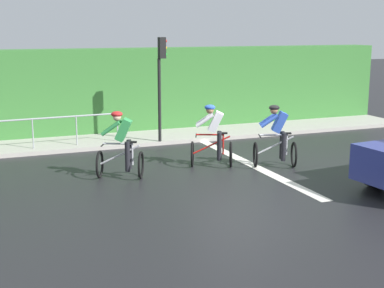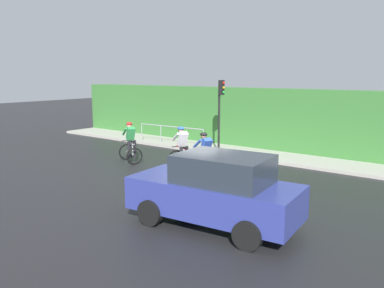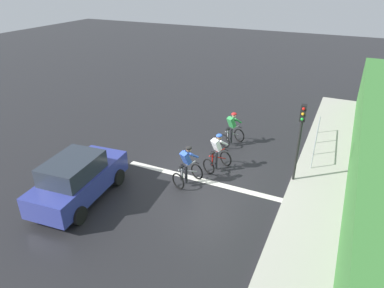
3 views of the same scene
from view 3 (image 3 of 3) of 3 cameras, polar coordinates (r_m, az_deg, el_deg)
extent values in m
plane|color=black|center=(14.34, 2.29, -5.56)|extent=(80.00, 80.00, 0.00)
cube|color=#ADA89E|center=(15.24, 21.72, -5.29)|extent=(2.80, 20.82, 0.12)
cube|color=tan|center=(15.13, 25.25, -5.07)|extent=(0.44, 20.82, 0.66)
cube|color=#387533|center=(14.64, 27.25, -1.49)|extent=(1.10, 20.82, 2.93)
cube|color=silver|center=(14.13, 1.87, -6.06)|extent=(7.00, 0.30, 0.01)
torus|color=black|center=(17.30, 7.80, 1.44)|extent=(0.64, 0.34, 0.68)
torus|color=black|center=(16.63, 5.39, 0.49)|extent=(0.64, 0.34, 0.68)
cylinder|color=silver|center=(16.85, 6.66, 1.74)|extent=(0.46, 0.91, 0.51)
cylinder|color=silver|center=(16.64, 5.93, 1.54)|extent=(0.04, 0.04, 0.55)
cylinder|color=silver|center=(16.77, 6.83, 2.64)|extent=(0.34, 0.66, 0.04)
cube|color=black|center=(16.52, 5.98, 2.47)|extent=(0.18, 0.24, 0.04)
cylinder|color=black|center=(17.02, 7.67, 2.87)|extent=(0.39, 0.21, 0.03)
cube|color=green|center=(16.53, 6.53, 3.60)|extent=(0.45, 0.50, 0.57)
sphere|color=beige|center=(16.52, 6.96, 4.72)|extent=(0.20, 0.20, 0.20)
ellipsoid|color=red|center=(16.49, 6.97, 4.94)|extent=(0.34, 0.36, 0.14)
cylinder|color=black|center=(16.80, 5.88, 1.64)|extent=(0.12, 0.12, 0.74)
cylinder|color=black|center=(16.65, 6.47, 1.36)|extent=(0.12, 0.12, 0.74)
cylinder|color=green|center=(16.81, 6.83, 4.17)|extent=(0.28, 0.47, 0.37)
cylinder|color=green|center=(16.61, 7.62, 3.84)|extent=(0.28, 0.47, 0.37)
torus|color=black|center=(15.09, 5.59, -2.42)|extent=(0.65, 0.33, 0.68)
torus|color=black|center=(14.45, 2.77, -3.71)|extent=(0.65, 0.33, 0.68)
cylinder|color=red|center=(14.64, 4.24, -2.20)|extent=(0.44, 0.92, 0.51)
cylinder|color=red|center=(14.44, 3.38, -2.50)|extent=(0.04, 0.04, 0.55)
cylinder|color=red|center=(14.54, 4.42, -1.19)|extent=(0.33, 0.67, 0.04)
cube|color=black|center=(14.30, 3.41, -1.47)|extent=(0.18, 0.24, 0.04)
cylinder|color=black|center=(14.79, 5.40, -0.85)|extent=(0.40, 0.20, 0.03)
cube|color=white|center=(14.29, 4.03, -0.16)|extent=(0.44, 0.50, 0.57)
sphere|color=#9E7051|center=(14.25, 4.51, 1.14)|extent=(0.20, 0.20, 0.20)
ellipsoid|color=#264CB2|center=(14.22, 4.52, 1.39)|extent=(0.33, 0.35, 0.14)
cylinder|color=black|center=(14.60, 3.34, -2.35)|extent=(0.12, 0.12, 0.74)
cylinder|color=black|center=(14.45, 4.00, -2.69)|extent=(0.12, 0.12, 0.74)
cylinder|color=white|center=(14.55, 4.40, 0.58)|extent=(0.28, 0.47, 0.37)
cylinder|color=white|center=(14.35, 5.30, 0.16)|extent=(0.28, 0.47, 0.37)
torus|color=black|center=(14.08, 0.81, -4.58)|extent=(0.66, 0.30, 0.68)
torus|color=black|center=(13.49, -2.30, -6.13)|extent=(0.66, 0.30, 0.68)
cylinder|color=silver|center=(13.65, -0.71, -4.45)|extent=(0.40, 0.94, 0.51)
cylinder|color=silver|center=(13.46, -1.67, -4.82)|extent=(0.04, 0.04, 0.55)
cylinder|color=silver|center=(13.54, -0.56, -3.38)|extent=(0.30, 0.68, 0.04)
cube|color=black|center=(13.31, -1.68, -3.74)|extent=(0.17, 0.24, 0.04)
cylinder|color=black|center=(13.76, 0.52, -2.95)|extent=(0.40, 0.18, 0.03)
cube|color=#2D51B7|center=(13.28, -1.05, -2.32)|extent=(0.43, 0.49, 0.57)
sphere|color=#9E7051|center=(13.22, -0.57, -0.92)|extent=(0.20, 0.20, 0.20)
ellipsoid|color=black|center=(13.19, -0.57, -0.65)|extent=(0.32, 0.35, 0.14)
cylinder|color=black|center=(13.61, -1.69, -4.63)|extent=(0.12, 0.12, 0.74)
cylinder|color=black|center=(13.46, -1.00, -5.02)|extent=(0.12, 0.12, 0.74)
cylinder|color=#2D51B7|center=(13.52, -0.62, -1.47)|extent=(0.26, 0.48, 0.37)
cylinder|color=#2D51B7|center=(13.32, 0.32, -1.94)|extent=(0.26, 0.48, 0.37)
cube|color=navy|center=(13.43, -18.07, -5.95)|extent=(2.07, 4.24, 0.80)
cube|color=#262D38|center=(12.90, -19.17, -3.75)|extent=(1.69, 2.26, 0.66)
cylinder|color=black|center=(14.92, -17.59, -4.10)|extent=(0.28, 0.66, 0.64)
cylinder|color=black|center=(14.06, -12.08, -5.39)|extent=(0.28, 0.66, 0.64)
cylinder|color=black|center=(13.36, -23.97, -9.22)|extent=(0.28, 0.66, 0.64)
cylinder|color=black|center=(12.39, -18.17, -11.15)|extent=(0.28, 0.66, 0.64)
cube|color=#EAEACC|center=(15.03, -15.22, -1.43)|extent=(0.29, 0.11, 0.16)
cube|color=#EAEACC|center=(14.51, -11.88, -2.09)|extent=(0.29, 0.11, 0.16)
cylinder|color=black|center=(13.99, 16.99, -1.32)|extent=(0.10, 0.10, 2.70)
cube|color=black|center=(13.23, 17.90, 4.90)|extent=(0.21, 0.21, 0.64)
sphere|color=red|center=(13.06, 17.97, 5.54)|extent=(0.11, 0.11, 0.11)
sphere|color=orange|center=(13.13, 17.85, 4.73)|extent=(0.11, 0.11, 0.11)
sphere|color=green|center=(13.20, 17.73, 3.93)|extent=(0.11, 0.11, 0.11)
cylinder|color=#999EA3|center=(16.97, 20.03, 1.94)|extent=(0.25, 3.88, 0.05)
cylinder|color=#999EA3|center=(15.43, 19.23, -2.53)|extent=(0.04, 0.04, 1.00)
cylinder|color=#999EA3|center=(16.59, 19.61, -0.49)|extent=(0.04, 0.04, 1.00)
cylinder|color=#999EA3|center=(17.77, 19.93, 1.28)|extent=(0.04, 0.04, 1.00)
cylinder|color=#999EA3|center=(18.96, 20.21, 2.83)|extent=(0.04, 0.04, 1.00)
camera|label=1|loc=(25.28, -19.96, 16.03)|focal=51.70mm
camera|label=2|loc=(16.58, -52.34, 1.99)|focal=36.88mm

